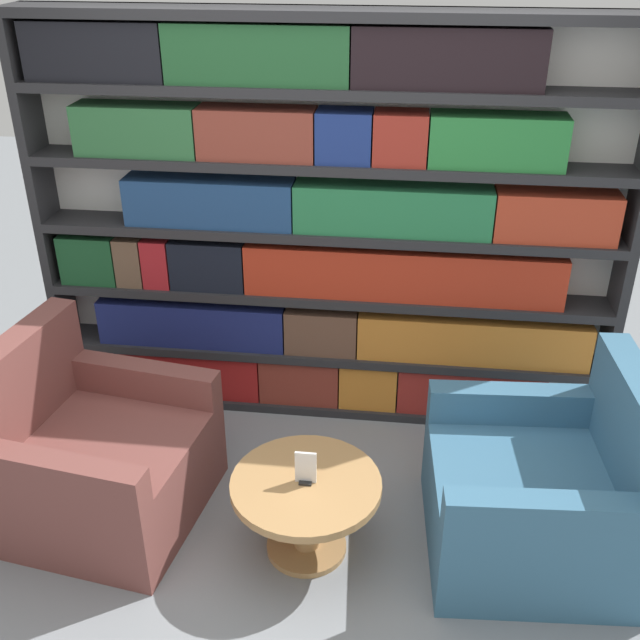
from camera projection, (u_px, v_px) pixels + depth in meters
ground_plane at (294, 564)px, 3.44m from camera, size 14.00×14.00×0.00m
bookshelf at (323, 235)px, 4.06m from camera, size 3.19×0.30×2.24m
armchair_left at (94, 459)px, 3.62m from camera, size 1.03×1.02×0.91m
armchair_right at (542, 495)px, 3.40m from camera, size 0.96×0.95×0.91m
coffee_table at (306, 501)px, 3.38m from camera, size 0.68×0.68×0.40m
table_sign at (306, 469)px, 3.30m from camera, size 0.10×0.06×0.16m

